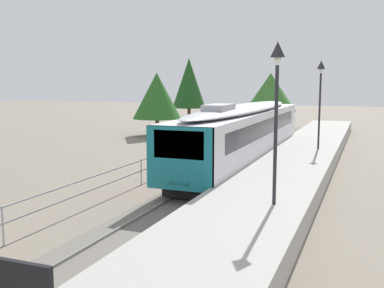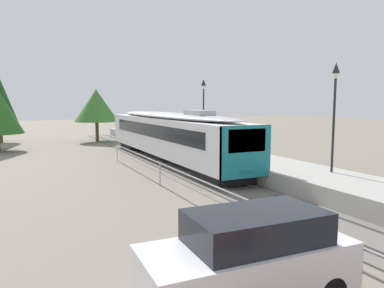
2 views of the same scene
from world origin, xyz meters
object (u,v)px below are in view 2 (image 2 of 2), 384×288
platform_lamp_far_end (204,99)px  parked_suv_white (250,257)px  platform_lamp_mid_platform (335,97)px  commuter_train (168,133)px

platform_lamp_far_end → parked_suv_white: size_ratio=1.15×
platform_lamp_mid_platform → platform_lamp_far_end: bearing=90.0°
commuter_train → platform_lamp_far_end: 5.29m
platform_lamp_mid_platform → parked_suv_white: 12.29m
commuter_train → parked_suv_white: (-5.55, -18.20, -1.09)m
commuter_train → platform_lamp_mid_platform: size_ratio=3.78×
platform_lamp_mid_platform → parked_suv_white: bearing=-144.9°
platform_lamp_far_end → commuter_train: bearing=-150.7°
platform_lamp_mid_platform → commuter_train: bearing=109.6°
platform_lamp_mid_platform → parked_suv_white: size_ratio=1.15×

